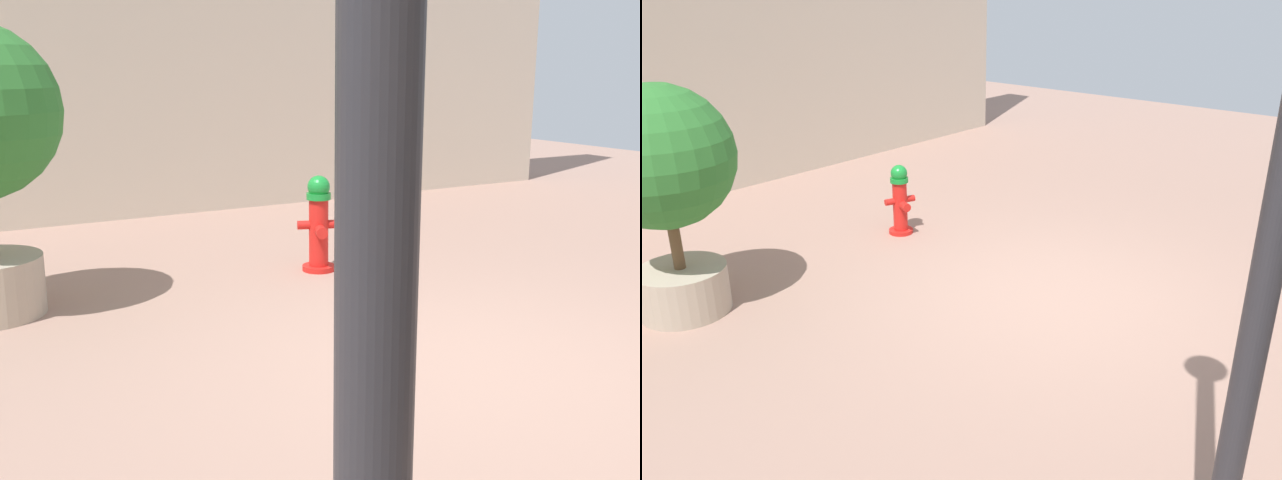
% 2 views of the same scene
% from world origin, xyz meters
% --- Properties ---
extents(ground_plane, '(23.40, 23.40, 0.00)m').
position_xyz_m(ground_plane, '(0.00, 0.00, 0.00)').
color(ground_plane, '#9E7A6B').
extents(fire_hydrant, '(0.39, 0.41, 0.93)m').
position_xyz_m(fire_hydrant, '(2.62, -0.30, 0.46)').
color(fire_hydrant, red).
rests_on(fire_hydrant, ground_plane).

